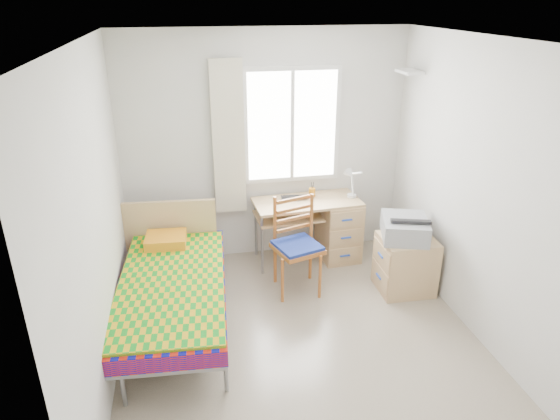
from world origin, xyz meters
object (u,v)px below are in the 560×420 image
object	(u,v)px
printer	(405,228)
bed	(172,284)
cabinet	(405,264)
desk	(333,226)
chair	(297,240)

from	to	relation	value
printer	bed	bearing A→B (deg)	-158.75
bed	cabinet	bearing A→B (deg)	7.48
bed	desk	bearing A→B (deg)	32.05
desk	chair	distance (m)	0.83
desk	cabinet	bearing A→B (deg)	-60.60
chair	cabinet	size ratio (longest dim) A/B	1.69
chair	cabinet	xyz separation A→B (m)	(1.11, -0.26, -0.27)
chair	printer	size ratio (longest dim) A/B	1.63
desk	printer	distance (m)	1.00
bed	desk	distance (m)	2.09
printer	chair	bearing A→B (deg)	-174.91
desk	cabinet	size ratio (longest dim) A/B	2.05
chair	printer	bearing A→B (deg)	-29.33
chair	cabinet	world-z (taller)	chair
cabinet	printer	bearing A→B (deg)	137.42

